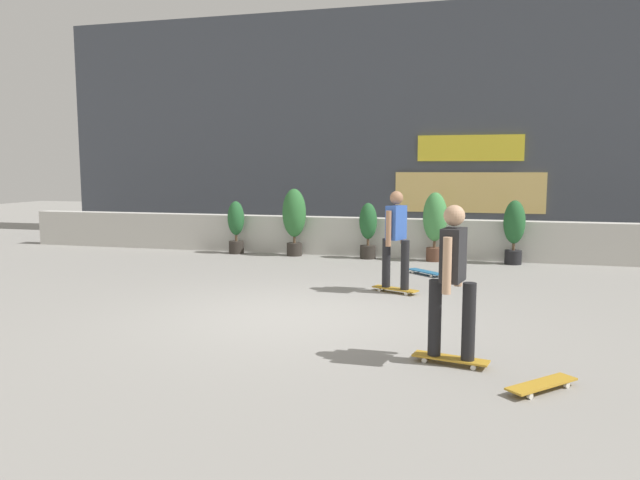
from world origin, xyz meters
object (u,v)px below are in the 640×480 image
(potted_plant_0, at_px, (236,225))
(potted_plant_1, at_px, (294,217))
(skater_far_left, at_px, (396,237))
(potted_plant_3, at_px, (435,221))
(skateboard_near_camera, at_px, (542,384))
(skateboard_aside, at_px, (425,272))
(potted_plant_2, at_px, (368,228))
(skater_foreground, at_px, (453,277))
(potted_plant_4, at_px, (514,228))

(potted_plant_0, xyz_separation_m, potted_plant_1, (1.48, 0.00, 0.23))
(potted_plant_1, height_order, skater_far_left, skater_far_left)
(potted_plant_1, distance_m, potted_plant_3, 3.27)
(skateboard_near_camera, bearing_deg, skateboard_aside, 104.99)
(potted_plant_0, height_order, skateboard_near_camera, potted_plant_0)
(potted_plant_2, height_order, skateboard_aside, potted_plant_2)
(potted_plant_0, bearing_deg, skateboard_near_camera, -50.84)
(potted_plant_3, xyz_separation_m, skateboard_near_camera, (1.53, -7.70, -0.83))
(skater_far_left, bearing_deg, skater_foreground, -73.26)
(potted_plant_0, distance_m, potted_plant_2, 3.24)
(potted_plant_1, distance_m, skateboard_near_camera, 9.12)
(potted_plant_0, bearing_deg, skater_foreground, -52.86)
(skater_foreground, height_order, skateboard_near_camera, skater_foreground)
(potted_plant_2, bearing_deg, skater_far_left, -72.95)
(potted_plant_2, xyz_separation_m, potted_plant_4, (3.18, 0.00, 0.08))
(skater_far_left, distance_m, skateboard_near_camera, 4.59)
(potted_plant_1, height_order, skateboard_near_camera, potted_plant_1)
(potted_plant_0, xyz_separation_m, skateboard_near_camera, (6.27, -7.70, -0.64))
(skater_foreground, bearing_deg, skateboard_near_camera, -32.93)
(skateboard_near_camera, bearing_deg, potted_plant_2, 111.48)
(potted_plant_0, height_order, skateboard_aside, potted_plant_0)
(potted_plant_4, bearing_deg, potted_plant_1, 180.00)
(potted_plant_2, xyz_separation_m, potted_plant_3, (1.50, -0.00, 0.19))
(potted_plant_1, xyz_separation_m, skater_far_left, (2.88, -3.63, 0.01))
(potted_plant_2, height_order, skater_far_left, skater_far_left)
(potted_plant_0, relative_size, skater_far_left, 0.75)
(potted_plant_3, bearing_deg, potted_plant_0, 180.00)
(potted_plant_2, distance_m, skater_foreground, 7.47)
(potted_plant_0, xyz_separation_m, potted_plant_2, (3.24, 0.00, 0.01))
(potted_plant_3, xyz_separation_m, skater_foreground, (0.67, -7.14, 0.05))
(potted_plant_1, relative_size, skateboard_aside, 2.17)
(potted_plant_4, bearing_deg, skater_foreground, -98.07)
(skateboard_near_camera, bearing_deg, potted_plant_4, 88.87)
(potted_plant_3, bearing_deg, potted_plant_1, 180.00)
(potted_plant_0, relative_size, potted_plant_4, 0.92)
(potted_plant_2, height_order, potted_plant_4, potted_plant_4)
(potted_plant_0, xyz_separation_m, skater_far_left, (4.35, -3.63, 0.24))
(potted_plant_0, height_order, potted_plant_1, potted_plant_1)
(potted_plant_2, bearing_deg, skateboard_aside, -51.23)
(skater_far_left, bearing_deg, skateboard_aside, 79.39)
(potted_plant_0, height_order, potted_plant_3, potted_plant_3)
(potted_plant_1, xyz_separation_m, skater_foreground, (3.94, -7.14, 0.01))
(potted_plant_2, distance_m, potted_plant_4, 3.18)
(potted_plant_4, xyz_separation_m, skater_foreground, (-1.01, -7.14, 0.15))
(potted_plant_1, bearing_deg, skateboard_aside, -29.36)
(potted_plant_1, relative_size, potted_plant_4, 1.15)
(potted_plant_0, relative_size, skateboard_near_camera, 1.77)
(potted_plant_2, relative_size, skateboard_aside, 1.75)
(potted_plant_2, bearing_deg, skateboard_near_camera, -68.52)
(potted_plant_2, height_order, potted_plant_3, potted_plant_3)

